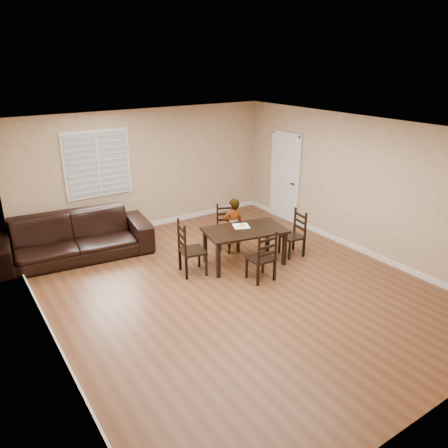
{
  "coord_description": "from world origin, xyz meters",
  "views": [
    {
      "loc": [
        -3.84,
        -5.41,
        3.74
      ],
      "look_at": [
        0.1,
        0.51,
        1.0
      ],
      "focal_mm": 35.0,
      "sensor_mm": 36.0,
      "label": 1
    }
  ],
  "objects_px": {
    "donut": "(242,225)",
    "chair_near": "(226,227)",
    "sofa": "(74,237)",
    "chair_right": "(297,234)",
    "chair_far": "(265,260)",
    "dining_table": "(245,234)",
    "chair_left": "(186,251)",
    "child": "(233,226)"
  },
  "relations": [
    {
      "from": "donut",
      "to": "chair_far",
      "type": "bearing_deg",
      "value": -101.32
    },
    {
      "from": "chair_far",
      "to": "child",
      "type": "height_order",
      "value": "child"
    },
    {
      "from": "donut",
      "to": "sofa",
      "type": "height_order",
      "value": "sofa"
    },
    {
      "from": "chair_far",
      "to": "donut",
      "type": "relative_size",
      "value": 8.2
    },
    {
      "from": "dining_table",
      "to": "sofa",
      "type": "relative_size",
      "value": 0.56
    },
    {
      "from": "donut",
      "to": "chair_near",
      "type": "bearing_deg",
      "value": 78.5
    },
    {
      "from": "chair_far",
      "to": "chair_right",
      "type": "height_order",
      "value": "chair_far"
    },
    {
      "from": "dining_table",
      "to": "chair_far",
      "type": "bearing_deg",
      "value": -88.53
    },
    {
      "from": "dining_table",
      "to": "chair_near",
      "type": "height_order",
      "value": "chair_near"
    },
    {
      "from": "chair_left",
      "to": "donut",
      "type": "height_order",
      "value": "chair_left"
    },
    {
      "from": "chair_near",
      "to": "child",
      "type": "bearing_deg",
      "value": -82.31
    },
    {
      "from": "chair_far",
      "to": "donut",
      "type": "xyz_separation_m",
      "value": [
        0.19,
        0.95,
        0.31
      ]
    },
    {
      "from": "donut",
      "to": "sofa",
      "type": "relative_size",
      "value": 0.04
    },
    {
      "from": "chair_right",
      "to": "chair_far",
      "type": "bearing_deg",
      "value": -57.9
    },
    {
      "from": "dining_table",
      "to": "chair_near",
      "type": "relative_size",
      "value": 1.82
    },
    {
      "from": "chair_right",
      "to": "donut",
      "type": "height_order",
      "value": "chair_right"
    },
    {
      "from": "chair_far",
      "to": "chair_right",
      "type": "bearing_deg",
      "value": -154.81
    },
    {
      "from": "chair_far",
      "to": "donut",
      "type": "height_order",
      "value": "chair_far"
    },
    {
      "from": "child",
      "to": "chair_right",
      "type": "bearing_deg",
      "value": 156.62
    },
    {
      "from": "chair_far",
      "to": "sofa",
      "type": "distance_m",
      "value": 3.79
    },
    {
      "from": "chair_left",
      "to": "chair_right",
      "type": "height_order",
      "value": "chair_left"
    },
    {
      "from": "chair_left",
      "to": "sofa",
      "type": "xyz_separation_m",
      "value": [
        -1.49,
        1.84,
        -0.04
      ]
    },
    {
      "from": "dining_table",
      "to": "sofa",
      "type": "distance_m",
      "value": 3.35
    },
    {
      "from": "chair_near",
      "to": "child",
      "type": "distance_m",
      "value": 0.44
    },
    {
      "from": "chair_right",
      "to": "donut",
      "type": "relative_size",
      "value": 8.09
    },
    {
      "from": "chair_far",
      "to": "chair_left",
      "type": "relative_size",
      "value": 0.91
    },
    {
      "from": "chair_near",
      "to": "chair_right",
      "type": "bearing_deg",
      "value": -29.58
    },
    {
      "from": "chair_near",
      "to": "chair_left",
      "type": "bearing_deg",
      "value": -130.56
    },
    {
      "from": "donut",
      "to": "dining_table",
      "type": "bearing_deg",
      "value": -107.76
    },
    {
      "from": "dining_table",
      "to": "chair_left",
      "type": "relative_size",
      "value": 1.6
    },
    {
      "from": "chair_left",
      "to": "child",
      "type": "bearing_deg",
      "value": -64.42
    },
    {
      "from": "dining_table",
      "to": "chair_near",
      "type": "distance_m",
      "value": 0.98
    },
    {
      "from": "chair_left",
      "to": "child",
      "type": "xyz_separation_m",
      "value": [
        1.25,
        0.3,
        0.11
      ]
    },
    {
      "from": "child",
      "to": "sofa",
      "type": "height_order",
      "value": "child"
    },
    {
      "from": "chair_far",
      "to": "donut",
      "type": "bearing_deg",
      "value": -100.28
    },
    {
      "from": "dining_table",
      "to": "chair_right",
      "type": "height_order",
      "value": "chair_right"
    },
    {
      "from": "chair_near",
      "to": "chair_far",
      "type": "height_order",
      "value": "chair_far"
    },
    {
      "from": "child",
      "to": "chair_far",
      "type": "bearing_deg",
      "value": 92.66
    },
    {
      "from": "dining_table",
      "to": "child",
      "type": "height_order",
      "value": "child"
    },
    {
      "from": "chair_left",
      "to": "dining_table",
      "type": "bearing_deg",
      "value": -89.63
    },
    {
      "from": "dining_table",
      "to": "donut",
      "type": "bearing_deg",
      "value": 83.66
    },
    {
      "from": "chair_near",
      "to": "donut",
      "type": "xyz_separation_m",
      "value": [
        -0.16,
        -0.77,
        0.32
      ]
    }
  ]
}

